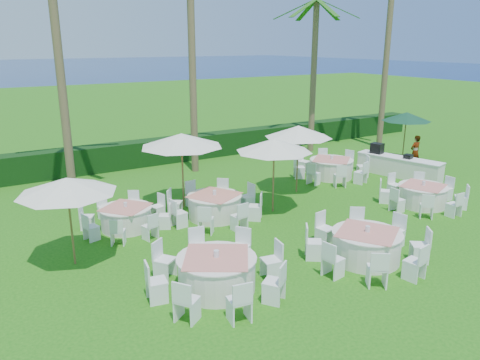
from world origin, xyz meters
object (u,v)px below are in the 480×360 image
object	(u,v)px
banquet_table_b	(366,245)
umbrella_d	(298,132)
umbrella_a	(67,186)
banquet_table_a	(217,272)
banquet_table_e	(215,206)
umbrella_c	(182,140)
umbrella_b	(274,145)
banquet_table_d	(126,217)
umbrella_green	(407,117)
staff_person	(415,152)
banquet_table_c	(422,195)
banquet_table_f	(331,168)
buffet_table	(398,166)

from	to	relation	value
banquet_table_b	umbrella_d	xyz separation A→B (m)	(2.16, 5.86, 2.01)
banquet_table_b	umbrella_a	size ratio (longest dim) A/B	1.30
banquet_table_a	umbrella_a	world-z (taller)	umbrella_a
banquet_table_e	umbrella_c	bearing A→B (deg)	107.32
banquet_table_b	umbrella_b	bearing A→B (deg)	89.42
banquet_table_d	umbrella_green	size ratio (longest dim) A/B	1.15
umbrella_green	staff_person	world-z (taller)	umbrella_green
staff_person	banquet_table_c	bearing A→B (deg)	41.89
umbrella_c	umbrella_a	bearing A→B (deg)	-149.34
banquet_table_b	staff_person	size ratio (longest dim) A/B	2.13
banquet_table_f	buffet_table	distance (m)	3.04
banquet_table_a	buffet_table	bearing A→B (deg)	21.44
banquet_table_a	umbrella_c	size ratio (longest dim) A/B	1.16
banquet_table_d	buffet_table	xyz separation A→B (m)	(12.36, -0.30, 0.09)
umbrella_b	staff_person	world-z (taller)	umbrella_b
banquet_table_d	umbrella_green	bearing A→B (deg)	5.44
banquet_table_b	umbrella_green	distance (m)	12.18
umbrella_d	staff_person	size ratio (longest dim) A/B	1.71
banquet_table_d	umbrella_d	world-z (taller)	umbrella_d
banquet_table_c	buffet_table	xyz separation A→B (m)	(2.37, 3.17, 0.07)
umbrella_c	umbrella_d	bearing A→B (deg)	-8.33
banquet_table_f	umbrella_green	size ratio (longest dim) A/B	1.32
banquet_table_d	umbrella_b	bearing A→B (deg)	-12.92
umbrella_a	umbrella_d	distance (m)	9.28
umbrella_b	staff_person	xyz separation A→B (m)	(9.24, 1.43, -1.62)
banquet_table_a	umbrella_b	xyz separation A→B (m)	(4.30, 3.76, 1.95)
umbrella_d	buffet_table	distance (m)	5.68
banquet_table_e	banquet_table_f	distance (m)	6.98
banquet_table_b	banquet_table_c	distance (m)	5.53
banquet_table_a	banquet_table_b	xyz separation A→B (m)	(4.26, -0.74, -0.01)
umbrella_green	buffet_table	bearing A→B (deg)	-143.80
staff_person	banquet_table_b	bearing A→B (deg)	32.59
banquet_table_a	banquet_table_e	size ratio (longest dim) A/B	1.05
banquet_table_e	umbrella_d	world-z (taller)	umbrella_d
umbrella_c	buffet_table	distance (m)	10.20
staff_person	banquet_table_d	bearing A→B (deg)	1.22
banquet_table_b	buffet_table	xyz separation A→B (m)	(7.46, 5.34, 0.03)
banquet_table_e	umbrella_c	distance (m)	2.59
buffet_table	staff_person	world-z (taller)	staff_person
banquet_table_f	umbrella_d	world-z (taller)	umbrella_d
banquet_table_a	banquet_table_f	world-z (taller)	banquet_table_a
umbrella_a	umbrella_green	size ratio (longest dim) A/B	1.03
umbrella_b	staff_person	bearing A→B (deg)	8.82
banquet_table_a	banquet_table_d	bearing A→B (deg)	97.46
banquet_table_b	umbrella_green	world-z (taller)	umbrella_green
staff_person	umbrella_d	bearing A→B (deg)	0.61
banquet_table_a	umbrella_a	size ratio (longest dim) A/B	1.32
umbrella_a	banquet_table_d	bearing A→B (deg)	40.65
banquet_table_d	umbrella_c	xyz separation A→B (m)	(2.43, 0.90, 2.10)
banquet_table_e	umbrella_b	world-z (taller)	umbrella_b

